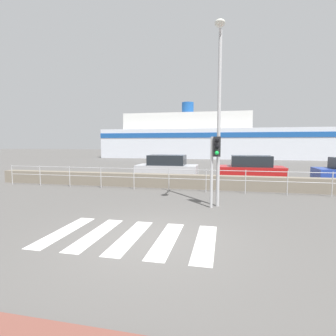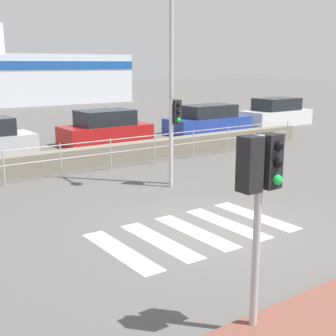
{
  "view_description": "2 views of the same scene",
  "coord_description": "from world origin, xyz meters",
  "px_view_note": "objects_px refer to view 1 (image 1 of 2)",
  "views": [
    {
      "loc": [
        1.68,
        -5.83,
        2.27
      ],
      "look_at": [
        -0.01,
        2.0,
        1.5
      ],
      "focal_mm": 28.0,
      "sensor_mm": 36.0,
      "label": 1
    },
    {
      "loc": [
        -6.39,
        -7.27,
        3.47
      ],
      "look_at": [
        -0.5,
        1.0,
        1.2
      ],
      "focal_mm": 50.0,
      "sensor_mm": 36.0,
      "label": 2
    }
  ],
  "objects_px": {
    "streetlamp": "(219,98)",
    "parked_car_red": "(251,169)",
    "parked_car_silver": "(167,168)",
    "ferry_boat": "(208,139)",
    "traffic_light_far": "(215,156)"
  },
  "relations": [
    {
      "from": "ferry_boat",
      "to": "parked_car_red",
      "type": "relative_size",
      "value": 8.38
    },
    {
      "from": "traffic_light_far",
      "to": "streetlamp",
      "type": "xyz_separation_m",
      "value": [
        0.1,
        0.04,
        1.95
      ]
    },
    {
      "from": "parked_car_silver",
      "to": "ferry_boat",
      "type": "bearing_deg",
      "value": 86.98
    },
    {
      "from": "traffic_light_far",
      "to": "streetlamp",
      "type": "distance_m",
      "value": 1.95
    },
    {
      "from": "parked_car_silver",
      "to": "traffic_light_far",
      "type": "bearing_deg",
      "value": -66.39
    },
    {
      "from": "traffic_light_far",
      "to": "parked_car_silver",
      "type": "height_order",
      "value": "traffic_light_far"
    },
    {
      "from": "streetlamp",
      "to": "ferry_boat",
      "type": "height_order",
      "value": "ferry_boat"
    },
    {
      "from": "streetlamp",
      "to": "parked_car_silver",
      "type": "bearing_deg",
      "value": 114.34
    },
    {
      "from": "parked_car_silver",
      "to": "parked_car_red",
      "type": "xyz_separation_m",
      "value": [
        5.35,
        0.0,
        0.01
      ]
    },
    {
      "from": "parked_car_silver",
      "to": "parked_car_red",
      "type": "distance_m",
      "value": 5.35
    },
    {
      "from": "streetlamp",
      "to": "parked_car_red",
      "type": "bearing_deg",
      "value": 76.69
    },
    {
      "from": "traffic_light_far",
      "to": "ferry_boat",
      "type": "xyz_separation_m",
      "value": [
        -2.16,
        31.46,
        0.99
      ]
    },
    {
      "from": "ferry_boat",
      "to": "parked_car_silver",
      "type": "bearing_deg",
      "value": -93.02
    },
    {
      "from": "traffic_light_far",
      "to": "parked_car_red",
      "type": "xyz_separation_m",
      "value": [
        1.94,
        7.81,
        -1.2
      ]
    },
    {
      "from": "streetlamp",
      "to": "ferry_boat",
      "type": "bearing_deg",
      "value": 94.12
    }
  ]
}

